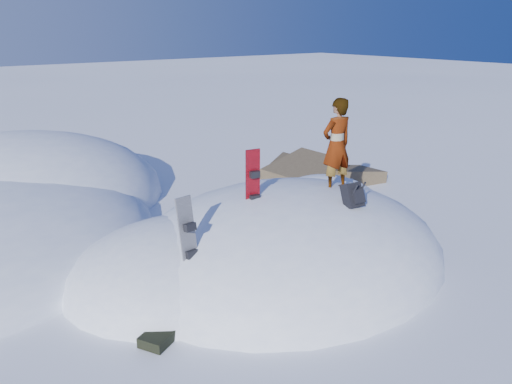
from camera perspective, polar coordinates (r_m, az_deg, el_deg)
ground at (r=10.57m, az=3.47°, el=-7.61°), size 120.00×120.00×0.00m
snow_mound at (r=10.63m, az=1.92°, el=-7.42°), size 8.00×6.00×3.00m
rock_outcrop at (r=14.97m, az=6.73°, el=0.33°), size 4.68×4.41×1.68m
snowboard_red at (r=9.65m, az=-0.32°, el=0.39°), size 0.30×0.18×1.60m
snowboard_dark at (r=8.42m, az=-7.64°, el=-5.80°), size 0.33×0.29×1.61m
backpack at (r=9.70m, az=11.06°, el=-0.39°), size 0.39×0.48×0.57m
gear_pile at (r=8.17m, az=-10.75°, el=-15.61°), size 0.82×0.65×0.21m
person at (r=10.45m, az=9.20°, el=5.32°), size 0.75×0.53×1.95m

